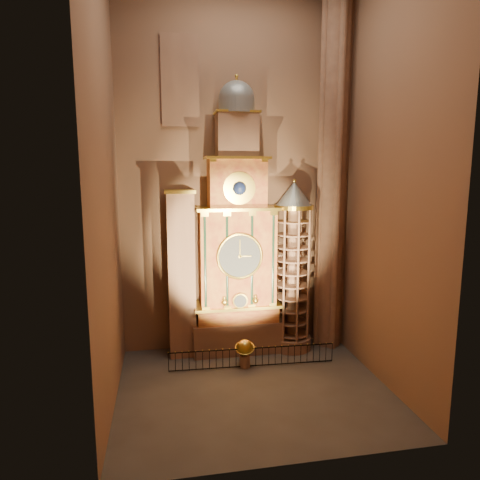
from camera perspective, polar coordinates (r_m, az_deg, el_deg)
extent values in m
plane|color=#383330|center=(23.77, 1.81, -19.19)|extent=(14.00, 14.00, 0.00)
plane|color=#866048|center=(26.79, -0.83, 8.58)|extent=(22.00, 0.00, 22.00)
plane|color=#866048|center=(20.56, -17.65, 7.94)|extent=(0.00, 22.00, 22.00)
plane|color=#866048|center=(23.42, 19.10, 7.98)|extent=(0.00, 22.00, 22.00)
cube|color=#8C634C|center=(27.79, -0.42, -12.53)|extent=(5.60, 2.20, 2.00)
cube|color=maroon|center=(27.27, -0.43, -9.61)|extent=(5.00, 2.00, 1.00)
cube|color=gold|center=(27.05, -0.41, -8.54)|extent=(5.40, 2.30, 0.18)
cube|color=maroon|center=(26.34, -0.44, -2.38)|extent=(4.60, 2.00, 6.00)
cylinder|color=black|center=(25.24, -4.69, -2.94)|extent=(0.32, 0.32, 5.60)
cylinder|color=black|center=(25.39, -1.77, -2.83)|extent=(0.32, 0.32, 5.60)
cylinder|color=black|center=(25.66, 1.55, -2.70)|extent=(0.32, 0.32, 5.60)
cylinder|color=black|center=(25.95, 4.36, -2.59)|extent=(0.32, 0.32, 5.60)
cube|color=gold|center=(25.85, -0.43, 4.23)|extent=(5.00, 2.25, 0.18)
cylinder|color=#2D3033|center=(25.31, -0.04, -2.17)|extent=(2.60, 0.12, 2.60)
torus|color=gold|center=(25.26, -0.02, -2.20)|extent=(2.80, 0.16, 2.80)
cylinder|color=gold|center=(25.84, 0.02, -8.12)|extent=(0.90, 0.10, 0.90)
sphere|color=gold|center=(25.75, -2.10, -8.30)|extent=(0.36, 0.36, 0.36)
sphere|color=gold|center=(26.08, 2.08, -8.07)|extent=(0.36, 0.36, 0.36)
cube|color=maroon|center=(25.81, -0.45, 7.45)|extent=(3.40, 1.80, 3.00)
sphere|color=#0B0E39|center=(24.93, -0.08, 6.92)|extent=(0.80, 0.80, 0.80)
cube|color=gold|center=(25.76, -0.43, 10.89)|extent=(3.80, 2.00, 0.15)
cube|color=#8C634C|center=(25.88, -0.46, 13.65)|extent=(2.40, 1.60, 2.60)
sphere|color=slate|center=(26.12, -0.46, 18.25)|extent=(2.10, 2.10, 2.10)
cylinder|color=gold|center=(26.28, -0.47, 20.19)|extent=(0.14, 0.14, 0.80)
cube|color=#8C634C|center=(26.20, -7.80, -4.78)|extent=(1.60, 1.40, 10.00)
cube|color=gold|center=(26.36, -7.66, -9.22)|extent=(1.35, 0.10, 2.10)
cube|color=#4E1B14|center=(26.30, -7.65, -9.26)|extent=(1.05, 0.04, 1.75)
cube|color=gold|center=(25.66, -7.78, -3.70)|extent=(1.35, 0.10, 2.10)
cube|color=#4E1B14|center=(25.60, -7.78, -3.73)|extent=(1.05, 0.04, 1.75)
cube|color=gold|center=(25.20, -7.91, 2.07)|extent=(1.35, 0.10, 2.10)
cube|color=#4E1B14|center=(25.15, -7.91, 2.05)|extent=(1.05, 0.04, 1.75)
cube|color=gold|center=(25.46, -8.05, 6.43)|extent=(1.80, 1.60, 0.20)
cylinder|color=#8C634C|center=(28.52, 6.82, -13.31)|extent=(2.50, 2.50, 0.80)
cylinder|color=#8C634C|center=(27.12, 7.00, -4.50)|extent=(0.70, 0.70, 8.20)
cylinder|color=gold|center=(26.44, 7.18, 4.38)|extent=(2.40, 2.40, 0.25)
cone|color=slate|center=(26.39, 7.22, 6.11)|extent=(2.30, 2.30, 1.50)
sphere|color=gold|center=(26.35, 7.25, 7.85)|extent=(0.20, 0.20, 0.20)
cylinder|color=#8C634C|center=(27.53, 12.29, 8.39)|extent=(1.60, 1.60, 22.00)
cylinder|color=#8C634C|center=(27.84, 13.83, 8.34)|extent=(0.44, 0.44, 22.00)
cylinder|color=#8C634C|center=(27.23, 10.72, 8.43)|extent=(0.44, 0.44, 22.00)
cylinder|color=#8C634C|center=(28.27, 11.66, 8.43)|extent=(0.44, 0.44, 22.00)
cylinder|color=#8C634C|center=(26.79, 12.96, 8.35)|extent=(0.44, 0.44, 22.00)
cube|color=navy|center=(26.88, -8.02, 20.29)|extent=(2.00, 0.10, 5.00)
cube|color=#8C634C|center=(26.82, -8.01, 20.32)|extent=(2.20, 0.06, 5.20)
cylinder|color=#8C634C|center=(25.84, 0.63, -15.83)|extent=(0.62, 0.62, 0.72)
sphere|color=gold|center=(25.50, 0.63, -14.15)|extent=(0.93, 0.93, 0.93)
torus|color=gold|center=(25.50, 0.63, -14.15)|extent=(1.34, 1.29, 0.50)
cube|color=black|center=(25.46, 1.69, -14.23)|extent=(9.62, 0.43, 0.05)
cube|color=black|center=(25.90, 1.68, -16.41)|extent=(9.62, 0.43, 0.05)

